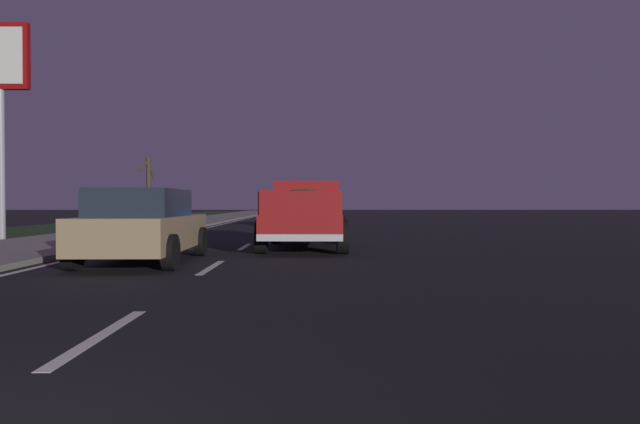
# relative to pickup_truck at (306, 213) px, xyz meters

# --- Properties ---
(ground) EXTENTS (144.00, 144.00, 0.00)m
(ground) POSITION_rel_pickup_truck_xyz_m (13.23, 1.75, -0.98)
(ground) COLOR black
(sidewalk_shoulder) EXTENTS (108.00, 4.00, 0.12)m
(sidewalk_shoulder) POSITION_rel_pickup_truck_xyz_m (13.23, 7.45, -0.92)
(sidewalk_shoulder) COLOR gray
(sidewalk_shoulder) RESTS_ON ground
(grass_verge) EXTENTS (108.00, 6.00, 0.01)m
(grass_verge) POSITION_rel_pickup_truck_xyz_m (13.23, 12.45, -0.98)
(grass_verge) COLOR #1E3819
(grass_verge) RESTS_ON ground
(lane_markings) EXTENTS (108.00, 3.54, 0.01)m
(lane_markings) POSITION_rel_pickup_truck_xyz_m (14.81, 4.30, -0.98)
(lane_markings) COLOR silver
(lane_markings) RESTS_ON ground
(pickup_truck) EXTENTS (5.48, 2.39, 1.87)m
(pickup_truck) POSITION_rel_pickup_truck_xyz_m (0.00, 0.00, 0.00)
(pickup_truck) COLOR maroon
(pickup_truck) RESTS_ON ground
(sedan_blue) EXTENTS (4.45, 2.10, 1.54)m
(sedan_blue) POSITION_rel_pickup_truck_xyz_m (13.76, 0.14, -0.20)
(sedan_blue) COLOR navy
(sedan_blue) RESTS_ON ground
(sedan_tan) EXTENTS (4.42, 2.06, 1.54)m
(sedan_tan) POSITION_rel_pickup_truck_xyz_m (-3.91, 3.33, -0.20)
(sedan_tan) COLOR #9E845B
(sedan_tan) RESTS_ON ground
(gas_price_sign) EXTENTS (0.27, 1.90, 7.21)m
(gas_price_sign) POSITION_rel_pickup_truck_xyz_m (3.24, 10.18, 4.45)
(gas_price_sign) COLOR #99999E
(gas_price_sign) RESTS_ON ground
(bare_tree_far) EXTENTS (1.89, 1.46, 4.22)m
(bare_tree_far) POSITION_rel_pickup_truck_xyz_m (22.09, 10.77, 1.30)
(bare_tree_far) COLOR #423323
(bare_tree_far) RESTS_ON ground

